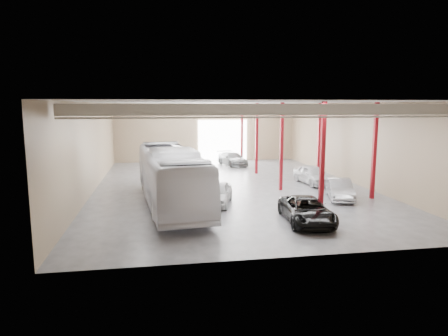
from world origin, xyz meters
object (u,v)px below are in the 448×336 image
object	(u,v)px
car_row_c	(232,159)
car_row_b	(203,171)
black_sedan	(307,210)
car_row_a	(217,193)
car_right_far	(313,175)
car_right_near	(340,189)
coach_bus	(171,176)

from	to	relation	value
car_row_c	car_row_b	bearing A→B (deg)	-133.26
black_sedan	car_row_a	distance (m)	6.88
black_sedan	car_row_c	bearing A→B (deg)	94.84
car_row_a	car_right_far	bearing A→B (deg)	48.97
car_row_c	car_right_near	distance (m)	18.32
car_right_far	coach_bus	bearing A→B (deg)	-161.45
coach_bus	black_sedan	bearing A→B (deg)	-42.62
coach_bus	car_row_c	distance (m)	18.99
coach_bus	car_row_a	bearing A→B (deg)	-14.58
car_row_a	car_right_far	xyz separation A→B (m)	(9.32, 5.84, 0.02)
coach_bus	car_row_b	size ratio (longest dim) A/B	3.36
car_row_b	car_row_a	bearing A→B (deg)	-100.11
car_row_b	car_row_c	xyz separation A→B (m)	(4.27, 7.50, 0.04)
car_row_c	car_right_far	distance (m)	12.93
car_row_b	car_row_c	size ratio (longest dim) A/B	0.83
coach_bus	car_row_c	size ratio (longest dim) A/B	2.78
coach_bus	car_row_a	distance (m)	3.34
black_sedan	car_row_b	xyz separation A→B (m)	(-4.27, 15.54, -0.04)
coach_bus	car_row_b	distance (m)	10.49
car_row_b	car_row_c	distance (m)	8.63
black_sedan	car_right_near	distance (m)	7.01
black_sedan	car_right_near	bearing A→B (deg)	53.95
car_row_c	black_sedan	bearing A→B (deg)	-103.59
car_row_c	car_right_near	world-z (taller)	car_row_c
coach_bus	car_row_b	world-z (taller)	coach_bus
car_row_b	car_row_c	world-z (taller)	car_row_c
coach_bus	car_right_near	size ratio (longest dim) A/B	3.17
black_sedan	car_right_far	distance (m)	12.05
coach_bus	car_row_a	xyz separation A→B (m)	(3.09, -0.48, -1.19)
black_sedan	car_row_c	world-z (taller)	car_row_c
black_sedan	car_row_c	size ratio (longest dim) A/B	1.04
car_row_a	car_right_far	size ratio (longest dim) A/B	0.97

